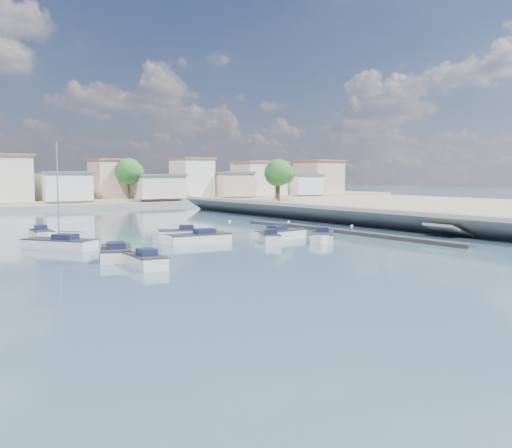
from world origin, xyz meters
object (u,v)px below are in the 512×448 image
(motorboat_c, at_px, (195,239))
(motorboat_e, at_px, (116,253))
(sailboat, at_px, (56,244))
(motorboat_d, at_px, (322,237))
(motorboat_g, at_px, (42,235))
(motorboat_f, at_px, (179,234))
(motorboat_a, at_px, (143,261))
(motorboat_h, at_px, (283,234))
(motorboat_b, at_px, (269,238))

(motorboat_c, distance_m, motorboat_e, 10.42)
(motorboat_c, height_order, motorboat_e, same)
(motorboat_e, bearing_deg, sailboat, 105.65)
(motorboat_d, distance_m, motorboat_g, 26.75)
(motorboat_f, relative_size, sailboat, 0.56)
(motorboat_a, xyz_separation_m, motorboat_d, (19.38, 4.02, -0.00))
(motorboat_d, distance_m, motorboat_h, 4.39)
(motorboat_d, distance_m, motorboat_e, 19.50)
(motorboat_g, bearing_deg, motorboat_d, -39.13)
(motorboat_b, xyz_separation_m, motorboat_h, (3.08, 2.04, 0.00))
(motorboat_b, relative_size, motorboat_f, 0.79)
(motorboat_a, height_order, motorboat_g, same)
(motorboat_g, relative_size, sailboat, 0.55)
(motorboat_b, relative_size, motorboat_c, 0.62)
(motorboat_a, relative_size, motorboat_g, 1.01)
(motorboat_g, bearing_deg, motorboat_e, -85.55)
(motorboat_a, height_order, motorboat_e, same)
(motorboat_g, bearing_deg, motorboat_f, -32.49)
(motorboat_a, xyz_separation_m, motorboat_h, (18.02, 8.19, -0.00))
(motorboat_b, distance_m, motorboat_g, 21.99)
(motorboat_a, distance_m, motorboat_e, 4.72)
(motorboat_c, height_order, motorboat_g, same)
(sailboat, bearing_deg, motorboat_c, -14.88)
(motorboat_c, distance_m, motorboat_g, 15.49)
(motorboat_a, distance_m, motorboat_g, 20.94)
(motorboat_a, height_order, motorboat_h, same)
(motorboat_d, relative_size, sailboat, 0.55)
(motorboat_a, bearing_deg, motorboat_e, 91.29)
(motorboat_b, distance_m, sailboat, 18.39)
(motorboat_h, bearing_deg, motorboat_e, -169.15)
(motorboat_h, bearing_deg, motorboat_c, 171.54)
(sailboat, bearing_deg, motorboat_a, -79.61)
(motorboat_d, height_order, sailboat, sailboat)
(sailboat, bearing_deg, motorboat_g, 83.61)
(motorboat_a, bearing_deg, motorboat_f, 54.95)
(motorboat_d, bearing_deg, motorboat_b, 154.29)
(motorboat_e, bearing_deg, motorboat_c, 27.41)
(motorboat_c, distance_m, sailboat, 11.84)
(motorboat_b, distance_m, motorboat_e, 15.12)
(motorboat_e, height_order, sailboat, sailboat)
(motorboat_a, xyz_separation_m, motorboat_e, (-0.11, 4.72, -0.00))
(motorboat_f, height_order, motorboat_g, same)
(motorboat_e, relative_size, sailboat, 0.67)
(motorboat_f, distance_m, motorboat_g, 13.13)
(motorboat_g, relative_size, motorboat_h, 0.84)
(motorboat_f, height_order, sailboat, sailboat)
(motorboat_d, relative_size, motorboat_f, 1.00)
(motorboat_f, xyz_separation_m, motorboat_g, (-11.08, 7.05, 0.00))
(motorboat_b, bearing_deg, motorboat_f, 124.23)
(motorboat_h, distance_m, sailboat, 20.78)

